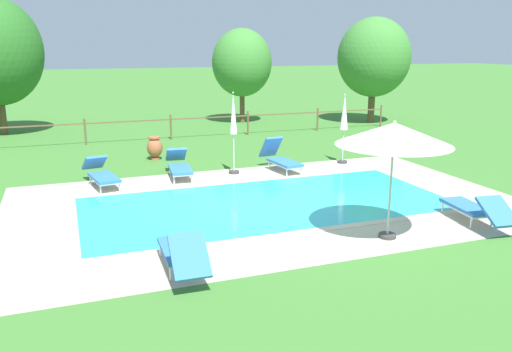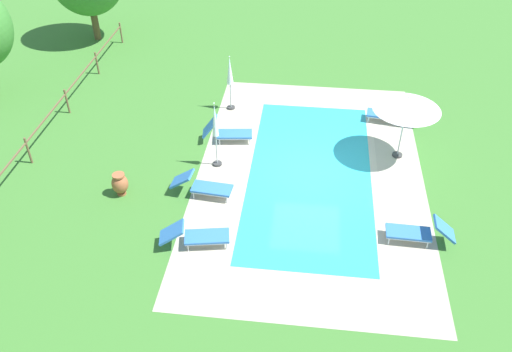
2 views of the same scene
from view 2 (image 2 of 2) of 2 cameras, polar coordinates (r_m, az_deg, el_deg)
The scene contains 14 objects.
ground_plane at distance 18.41m, azimuth 5.80°, elevation 0.19°, with size 160.00×160.00×0.00m, color #3D752D.
pool_deck_paving at distance 18.41m, azimuth 5.80°, elevation 0.20°, with size 12.58×7.69×0.01m, color #B2A893.
swimming_pool_water at distance 18.41m, azimuth 5.80°, elevation 0.20°, with size 9.05×4.16×0.01m, color #2DB7C6.
pool_coping_rim at distance 18.40m, azimuth 5.80°, elevation 0.21°, with size 9.53×4.64×0.01m.
sun_lounger_north_near_steps at distance 17.32m, azimuth -5.68°, elevation -1.06°, with size 0.78×2.06×0.82m.
sun_lounger_north_mid at distance 16.32m, azimuth 17.04°, elevation -5.74°, with size 0.65×1.98×0.88m.
sun_lounger_north_far at distance 19.77m, azimuth -3.08°, elevation 4.73°, with size 0.82×1.89×1.01m.
sun_lounger_north_end at distance 15.62m, azimuth -6.37°, elevation -6.36°, with size 0.96×2.10×0.80m.
sun_lounger_south_mid at distance 21.56m, azimuth 14.32°, elevation 6.45°, with size 0.86×2.11×0.76m.
patio_umbrella_open_foreground at distance 18.71m, azimuth 15.93°, elevation 7.46°, with size 2.30×2.30×2.43m.
patio_umbrella_closed_row_west at distance 21.26m, azimuth -2.82°, elevation 10.80°, with size 0.32×0.32×2.31m.
patio_umbrella_closed_row_mid_west at distance 17.90m, azimuth -4.39°, elevation 5.33°, with size 0.32×0.32×2.51m.
terracotta_urn_near_fence at distance 17.78m, azimuth -14.37°, elevation -0.80°, with size 0.53×0.53×0.80m.
perimeter_fence at distance 20.08m, azimuth -23.33°, elevation 2.91°, with size 20.62×0.08×1.05m.
Camera 2 is at (-14.59, 0.17, 11.22)m, focal length 37.33 mm.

